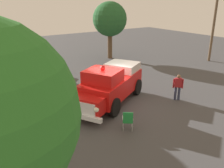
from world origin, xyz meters
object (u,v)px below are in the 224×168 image
Objects in this scene: utility_pole at (214,20)px; traffic_cone at (96,76)px; classic_hot_rod at (38,72)px; lawn_chair_spare at (64,85)px; lawn_chair_by_car at (128,120)px; spectator_standing at (178,86)px; lawn_chair_near_truck at (47,87)px; spectator_seated at (45,85)px; vintage_fire_truck at (110,84)px; oak_tree_left at (110,19)px.

utility_pole is 12.40× the size of traffic_cone.
classic_hot_rod is 4.33× the size of lawn_chair_spare.
lawn_chair_by_car is 5.03m from spectator_standing.
classic_hot_rod is 3.19m from lawn_chair_near_truck.
spectator_seated reaches higher than lawn_chair_spare.
lawn_chair_spare is (6.25, 0.65, 0.00)m from lawn_chair_by_car.
utility_pole is at bearing -95.60° from traffic_cone.
lawn_chair_near_truck is (3.28, 2.86, -0.61)m from vintage_fire_truck.
vintage_fire_truck is 4.59m from traffic_cone.
utility_pole reaches higher than lawn_chair_spare.
utility_pole is at bearing -64.37° from spectator_standing.
utility_pole is at bearing -67.85° from lawn_chair_by_car.
traffic_cone is at bearing 84.40° from utility_pole.
lawn_chair_near_truck is at bearing 41.10° from vintage_fire_truck.
spectator_seated is (3.41, 2.90, -0.50)m from vintage_fire_truck.
lawn_chair_spare is at bearing 5.90° from lawn_chair_by_car.
lawn_chair_spare is 0.79× the size of spectator_seated.
utility_pole reaches higher than oak_tree_left.
lawn_chair_spare is at bearing -169.28° from classic_hot_rod.
lawn_chair_by_car is at bearing 112.15° from utility_pole.
oak_tree_left is at bearing -41.85° from traffic_cone.
lawn_chair_by_car is at bearing -172.37° from classic_hot_rod.
oak_tree_left is at bearing -69.50° from classic_hot_rod.
utility_pole reaches higher than lawn_chair_near_truck.
traffic_cone is (0.84, -4.39, -0.39)m from spectator_seated.
classic_hot_rod is at bearing -8.48° from spectator_seated.
vintage_fire_truck is at bearing 146.64° from oak_tree_left.
lawn_chair_by_car is 0.61× the size of spectator_standing.
utility_pole is (6.26, -15.37, 3.49)m from lawn_chair_by_car.
spectator_standing is (-5.45, -6.62, 0.27)m from spectator_seated.
utility_pole reaches higher than traffic_cone.
vintage_fire_truck reaches higher than lawn_chair_near_truck.
spectator_seated is at bearing 124.25° from oak_tree_left.
lawn_chair_near_truck is 1.61× the size of traffic_cone.
lawn_chair_spare is 16.39m from utility_pole.
vintage_fire_truck is at bearing -138.90° from lawn_chair_near_truck.
oak_tree_left is (9.76, -6.42, 2.85)m from vintage_fire_truck.
lawn_chair_by_car is at bearing 149.81° from oak_tree_left.
utility_pole is at bearing -101.66° from classic_hot_rod.
oak_tree_left is 0.74× the size of utility_pole.
lawn_chair_by_car is 0.79× the size of spectator_seated.
traffic_cone is at bearing 138.15° from oak_tree_left.
oak_tree_left is at bearing -55.13° from lawn_chair_near_truck.
lawn_chair_near_truck is 8.48m from spectator_standing.
oak_tree_left is at bearing -55.75° from spectator_seated.
classic_hot_rod is 17.34m from utility_pole.
traffic_cone is at bearing -19.36° from lawn_chair_by_car.
vintage_fire_truck is at bearing -159.22° from classic_hot_rod.
spectator_standing is 12.48m from oak_tree_left.
vintage_fire_truck is at bearing 160.66° from traffic_cone.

